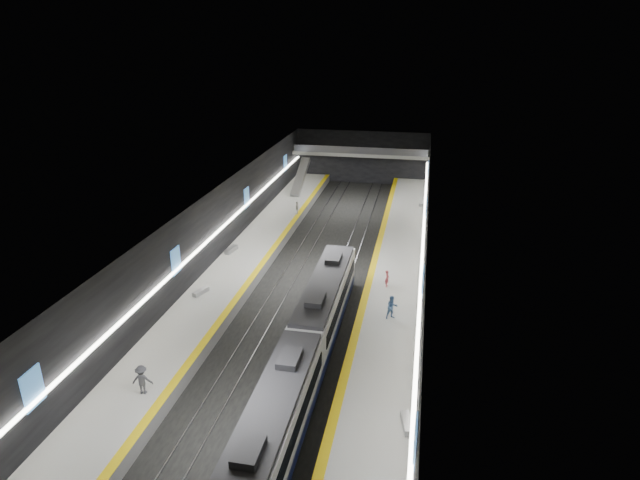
% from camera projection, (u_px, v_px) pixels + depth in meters
% --- Properties ---
extents(ground, '(70.00, 70.00, 0.00)m').
position_uv_depth(ground, '(315.00, 279.00, 50.69)').
color(ground, black).
rests_on(ground, ground).
extents(ceiling, '(20.00, 70.00, 0.04)m').
position_uv_depth(ceiling, '(315.00, 198.00, 47.76)').
color(ceiling, beige).
rests_on(ceiling, wall_left).
extents(wall_left, '(0.04, 70.00, 8.00)m').
position_uv_depth(wall_left, '(213.00, 232.00, 51.05)').
color(wall_left, black).
rests_on(wall_left, ground).
extents(wall_right, '(0.04, 70.00, 8.00)m').
position_uv_depth(wall_right, '(425.00, 248.00, 47.40)').
color(wall_right, black).
rests_on(wall_right, ground).
extents(wall_back, '(20.00, 0.04, 8.00)m').
position_uv_depth(wall_back, '(362.00, 157.00, 81.15)').
color(wall_back, black).
rests_on(wall_back, ground).
extents(platform_left, '(5.00, 70.00, 1.00)m').
position_uv_depth(platform_left, '(240.00, 268.00, 51.88)').
color(platform_left, slate).
rests_on(platform_left, ground).
extents(tile_surface_left, '(5.00, 70.00, 0.02)m').
position_uv_depth(tile_surface_left, '(239.00, 263.00, 51.69)').
color(tile_surface_left, '#ADADA7').
rests_on(tile_surface_left, platform_left).
extents(tactile_strip_left, '(0.60, 70.00, 0.02)m').
position_uv_depth(tactile_strip_left, '(261.00, 265.00, 51.28)').
color(tactile_strip_left, yellow).
rests_on(tactile_strip_left, platform_left).
extents(platform_right, '(5.00, 70.00, 1.00)m').
position_uv_depth(platform_right, '(395.00, 281.00, 49.14)').
color(platform_right, slate).
rests_on(platform_right, ground).
extents(tile_surface_right, '(5.00, 70.00, 0.02)m').
position_uv_depth(tile_surface_right, '(395.00, 276.00, 48.95)').
color(tile_surface_right, '#ADADA7').
rests_on(tile_surface_right, platform_right).
extents(tactile_strip_right, '(0.60, 70.00, 0.02)m').
position_uv_depth(tactile_strip_right, '(371.00, 274.00, 49.35)').
color(tactile_strip_right, yellow).
rests_on(tactile_strip_right, platform_right).
extents(rails, '(6.52, 70.00, 0.12)m').
position_uv_depth(rails, '(315.00, 279.00, 50.67)').
color(rails, gray).
rests_on(rails, ground).
extents(train, '(2.69, 30.04, 3.60)m').
position_uv_depth(train, '(304.00, 352.00, 35.34)').
color(train, '#0F1639').
rests_on(train, ground).
extents(ad_posters, '(19.94, 53.50, 2.20)m').
position_uv_depth(ad_posters, '(317.00, 231.00, 49.95)').
color(ad_posters, '#4383CB').
rests_on(ad_posters, wall_left).
extents(cove_light_left, '(0.25, 68.60, 0.12)m').
position_uv_depth(cove_light_left, '(215.00, 235.00, 51.09)').
color(cove_light_left, white).
rests_on(cove_light_left, wall_left).
extents(cove_light_right, '(0.25, 68.60, 0.12)m').
position_uv_depth(cove_light_right, '(423.00, 250.00, 47.51)').
color(cove_light_right, white).
rests_on(cove_light_right, wall_right).
extents(mezzanine_bridge, '(20.00, 3.00, 1.50)m').
position_uv_depth(mezzanine_bridge, '(360.00, 153.00, 78.88)').
color(mezzanine_bridge, gray).
rests_on(mezzanine_bridge, wall_left).
extents(escalator, '(1.20, 7.50, 3.92)m').
position_uv_depth(escalator, '(301.00, 177.00, 74.72)').
color(escalator, '#99999E').
rests_on(escalator, platform_left).
extents(bench_left_near, '(1.00, 1.71, 0.40)m').
position_uv_depth(bench_left_near, '(201.00, 292.00, 45.62)').
color(bench_left_near, '#99999E').
rests_on(bench_left_near, platform_left).
extents(bench_left_far, '(0.88, 1.94, 0.46)m').
position_uv_depth(bench_left_far, '(231.00, 250.00, 54.29)').
color(bench_left_far, '#99999E').
rests_on(bench_left_far, platform_left).
extents(bench_right_near, '(0.87, 1.87, 0.44)m').
position_uv_depth(bench_right_near, '(407.00, 423.00, 30.34)').
color(bench_right_near, '#99999E').
rests_on(bench_right_near, platform_right).
extents(bench_right_far, '(0.80, 1.88, 0.44)m').
position_uv_depth(bench_right_far, '(422.00, 203.00, 68.82)').
color(bench_right_far, '#99999E').
rests_on(bench_right_far, platform_right).
extents(passenger_right_a, '(0.39, 0.58, 1.52)m').
position_uv_depth(passenger_right_a, '(387.00, 279.00, 46.72)').
color(passenger_right_a, '#C54951').
rests_on(passenger_right_a, platform_right).
extents(passenger_right_b, '(1.17, 1.09, 1.91)m').
position_uv_depth(passenger_right_b, '(392.00, 308.00, 41.46)').
color(passenger_right_b, '#486A9D').
rests_on(passenger_right_b, platform_right).
extents(passenger_left_a, '(0.62, 1.01, 1.61)m').
position_uv_depth(passenger_left_a, '(297.00, 208.00, 65.19)').
color(passenger_left_a, beige).
rests_on(passenger_left_a, platform_left).
extents(passenger_left_b, '(1.37, 0.94, 1.95)m').
position_uv_depth(passenger_left_b, '(142.00, 380.00, 32.86)').
color(passenger_left_b, '#404148').
rests_on(passenger_left_b, platform_left).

